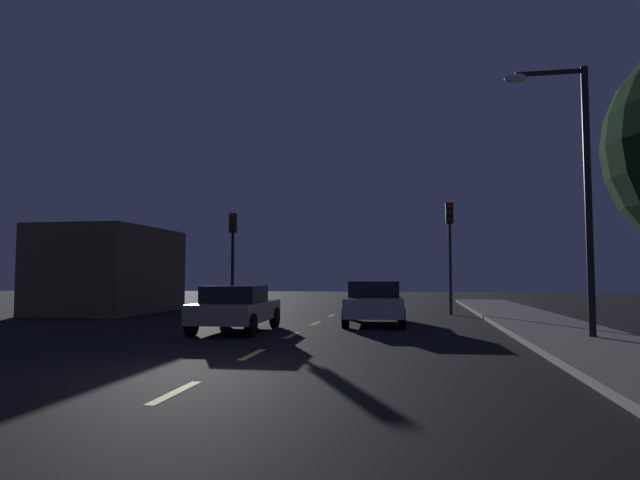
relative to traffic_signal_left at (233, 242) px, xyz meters
The scene contains 13 objects.
ground_plane 10.11m from the traffic_signal_left, 59.73° to the right, with size 80.00×80.00×0.00m, color black.
sidewalk_curb_right 15.18m from the traffic_signal_left, 33.88° to the right, with size 3.00×40.00×0.15m, color gray.
lane_stripe_nearest 17.47m from the traffic_signal_left, 73.65° to the right, with size 0.16×1.60×0.01m, color #EACC4C.
lane_stripe_second 13.94m from the traffic_signal_left, 69.13° to the right, with size 0.16×1.60×0.01m, color #EACC4C.
lane_stripe_third 10.61m from the traffic_signal_left, 61.44° to the right, with size 0.16×1.60×0.01m, color #EACC4C.
lane_stripe_fourth 7.71m from the traffic_signal_left, 46.43° to the right, with size 0.16×1.60×0.01m, color #EACC4C.
lane_stripe_fifth 5.94m from the traffic_signal_left, 14.84° to the right, with size 0.16×1.60×0.01m, color #EACC4C.
traffic_signal_left is the anchor object (origin of this frame).
traffic_signal_right 9.78m from the traffic_signal_left, ahead, with size 0.32×0.38×4.81m.
car_stopped_ahead 8.84m from the traffic_signal_left, 36.11° to the right, with size 2.23×4.52×1.48m.
car_adjacent_lane 9.04m from the traffic_signal_left, 70.22° to the right, with size 2.01×3.98×1.37m.
street_lamp_right 15.43m from the traffic_signal_left, 36.92° to the right, with size 2.08×0.36×7.07m.
storefront_left 5.70m from the traffic_signal_left, 167.31° to the right, with size 4.49×6.37×3.82m, color brown.
Camera 1 is at (3.40, -8.63, 1.68)m, focal length 30.46 mm.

